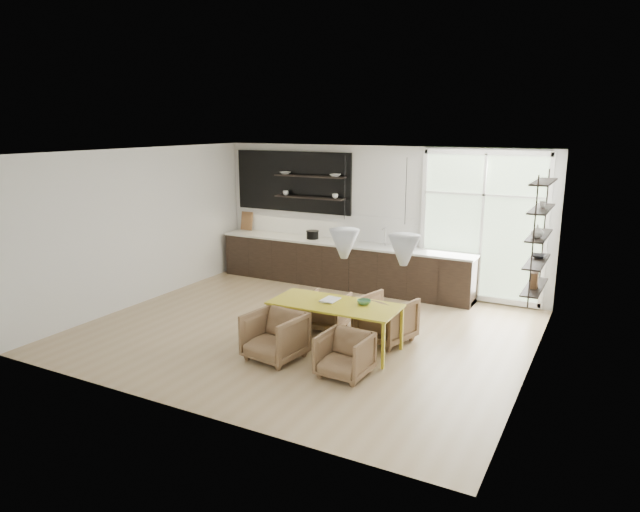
{
  "coord_description": "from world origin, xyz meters",
  "views": [
    {
      "loc": [
        4.39,
        -7.71,
        3.34
      ],
      "look_at": [
        -0.03,
        0.6,
        1.14
      ],
      "focal_mm": 32.0,
      "sensor_mm": 36.0,
      "label": 1
    }
  ],
  "objects_px": {
    "armchair_back_left": "(327,311)",
    "wire_stool": "(274,320)",
    "armchair_front_left": "(275,336)",
    "dining_table": "(335,306)",
    "armchair_back_right": "(386,319)",
    "armchair_front_right": "(345,355)"
  },
  "relations": [
    {
      "from": "armchair_back_left",
      "to": "armchair_front_left",
      "type": "bearing_deg",
      "value": 83.38
    },
    {
      "from": "dining_table",
      "to": "armchair_back_left",
      "type": "height_order",
      "value": "dining_table"
    },
    {
      "from": "dining_table",
      "to": "armchair_front_right",
      "type": "relative_size",
      "value": 2.95
    },
    {
      "from": "wire_stool",
      "to": "armchair_back_right",
      "type": "bearing_deg",
      "value": 24.49
    },
    {
      "from": "dining_table",
      "to": "armchair_back_right",
      "type": "height_order",
      "value": "armchair_back_right"
    },
    {
      "from": "wire_stool",
      "to": "armchair_front_left",
      "type": "bearing_deg",
      "value": -57.04
    },
    {
      "from": "armchair_front_left",
      "to": "dining_table",
      "type": "bearing_deg",
      "value": 61.6
    },
    {
      "from": "armchair_back_left",
      "to": "armchair_front_right",
      "type": "height_order",
      "value": "armchair_back_left"
    },
    {
      "from": "armchair_front_left",
      "to": "armchair_back_left",
      "type": "bearing_deg",
      "value": 94.89
    },
    {
      "from": "armchair_back_right",
      "to": "armchair_front_left",
      "type": "distance_m",
      "value": 1.82
    },
    {
      "from": "armchair_front_right",
      "to": "wire_stool",
      "type": "bearing_deg",
      "value": 157.77
    },
    {
      "from": "armchair_back_right",
      "to": "armchair_front_right",
      "type": "bearing_deg",
      "value": 105.11
    },
    {
      "from": "armchair_back_right",
      "to": "armchair_front_left",
      "type": "relative_size",
      "value": 1.03
    },
    {
      "from": "armchair_front_right",
      "to": "wire_stool",
      "type": "height_order",
      "value": "armchair_front_right"
    },
    {
      "from": "armchair_back_right",
      "to": "wire_stool",
      "type": "distance_m",
      "value": 1.75
    },
    {
      "from": "dining_table",
      "to": "wire_stool",
      "type": "bearing_deg",
      "value": -176.12
    },
    {
      "from": "armchair_back_right",
      "to": "wire_stool",
      "type": "relative_size",
      "value": 1.64
    },
    {
      "from": "dining_table",
      "to": "wire_stool",
      "type": "height_order",
      "value": "dining_table"
    },
    {
      "from": "armchair_back_right",
      "to": "armchair_front_right",
      "type": "distance_m",
      "value": 1.46
    },
    {
      "from": "armchair_front_left",
      "to": "armchair_front_right",
      "type": "height_order",
      "value": "armchair_front_left"
    },
    {
      "from": "dining_table",
      "to": "wire_stool",
      "type": "relative_size",
      "value": 4.07
    },
    {
      "from": "armchair_back_left",
      "to": "wire_stool",
      "type": "xyz_separation_m",
      "value": [
        -0.53,
        -0.79,
        0.01
      ]
    }
  ]
}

